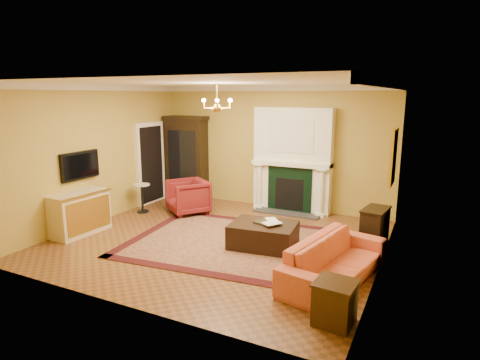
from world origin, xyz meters
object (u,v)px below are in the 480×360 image
Objects in this scene: wingback_armchair at (188,195)px; leather_ottoman at (263,235)px; pedestal_table at (142,196)px; console_table at (374,229)px; commode at (79,213)px; coral_sofa at (336,253)px; end_table at (335,304)px; china_cabinet at (187,160)px.

leather_ottoman is at bearing 10.05° from wingback_armchair.
console_table is (5.35, 0.11, -0.05)m from pedestal_table.
wingback_armchair is 0.75× the size of leather_ottoman.
coral_sofa is (5.17, 0.20, -0.00)m from commode.
wingback_armchair is 0.41× the size of coral_sofa.
end_table is (5.29, -2.77, -0.14)m from pedestal_table.
pedestal_table is 1.77m from commode.
china_cabinet is 2.40× the size of wingback_armchair.
pedestal_table is 0.32× the size of coral_sofa.
commode is 2.20× the size of end_table.
leather_ottoman is at bearing 132.27° from end_table.
commode is at bearing 169.50° from end_table.
coral_sofa is at bearing 102.97° from end_table.
commode reaches higher than leather_ottoman.
commode reaches higher than pedestal_table.
end_table is (5.07, -4.42, -0.81)m from china_cabinet.
china_cabinet is 5.80m from coral_sofa.
console_table is at bearing -19.92° from china_cabinet.
china_cabinet is 4.06× the size of end_table.
console_table is (0.06, 2.88, 0.10)m from end_table.
wingback_armchair is at bearing -59.85° from china_cabinet.
pedestal_table is 5.25m from coral_sofa.
wingback_armchair is 1.24× the size of console_table.
end_table is 0.44× the size of leather_ottoman.
pedestal_table is 3.60m from leather_ottoman.
commode reaches higher than console_table.
china_cabinet is 1.80× the size of leather_ottoman.
leather_ottoman is (3.51, -0.80, -0.17)m from pedestal_table.
wingback_armchair is 5.33m from end_table.
console_table is at bearing 21.63° from commode.
leather_ottoman is (3.28, -2.45, -0.83)m from china_cabinet.
coral_sofa reaches higher than pedestal_table.
console_table is 0.61× the size of leather_ottoman.
console_table is at bearing 0.18° from coral_sofa.
commode reaches higher than end_table.
pedestal_table is at bearing 84.33° from coral_sofa.
commode is at bearing -152.52° from console_table.
wingback_armchair reaches higher than coral_sofa.
console_table is at bearing 1.19° from pedestal_table.
pedestal_table reaches higher than end_table.
coral_sofa is at bearing -92.70° from console_table.
pedestal_table is 0.60× the size of commode.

